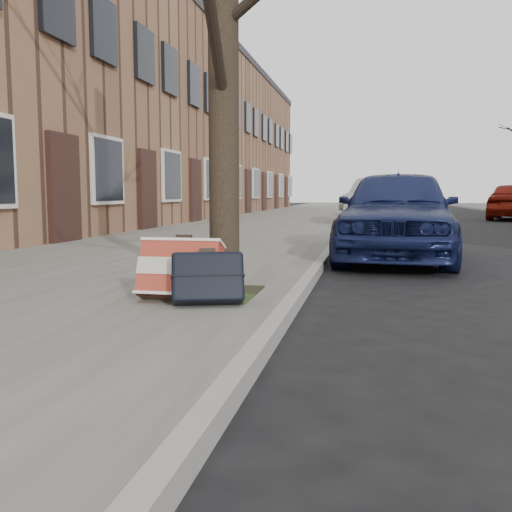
% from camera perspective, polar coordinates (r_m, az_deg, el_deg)
% --- Properties ---
extents(ground, '(120.00, 120.00, 0.00)m').
position_cam_1_polar(ground, '(3.82, 20.28, -9.41)').
color(ground, black).
rests_on(ground, ground).
extents(near_sidewalk, '(5.00, 70.00, 0.12)m').
position_cam_1_polar(near_sidewalk, '(18.92, 1.98, 3.40)').
color(near_sidewalk, gray).
rests_on(near_sidewalk, ground).
extents(house_near, '(6.80, 40.00, 7.00)m').
position_cam_1_polar(house_near, '(21.74, -13.45, 12.68)').
color(house_near, brown).
rests_on(house_near, ground).
extents(dirt_patch, '(0.85, 0.85, 0.02)m').
position_cam_1_polar(dirt_patch, '(5.11, -4.69, -3.66)').
color(dirt_patch, black).
rests_on(dirt_patch, near_sidewalk).
extents(suitcase_red, '(0.67, 0.37, 0.52)m').
position_cam_1_polar(suitcase_red, '(4.75, -7.59, -1.38)').
color(suitcase_red, maroon).
rests_on(suitcase_red, near_sidewalk).
extents(suitcase_navy, '(0.64, 0.49, 0.45)m').
position_cam_1_polar(suitcase_navy, '(4.55, -4.84, -2.14)').
color(suitcase_navy, black).
rests_on(suitcase_navy, near_sidewalk).
extents(car_near_front, '(1.96, 4.26, 1.41)m').
position_cam_1_polar(car_near_front, '(8.95, 13.99, 4.16)').
color(car_near_front, '#151D48').
rests_on(car_near_front, ground).
extents(car_near_mid, '(2.51, 4.77, 1.49)m').
position_cam_1_polar(car_near_mid, '(18.28, 12.46, 5.31)').
color(car_near_mid, '#B7BABF').
rests_on(car_near_mid, ground).
extents(car_near_back, '(2.96, 4.95, 1.29)m').
position_cam_1_polar(car_near_back, '(25.51, 12.12, 5.31)').
color(car_near_back, '#323236').
rests_on(car_near_back, ground).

